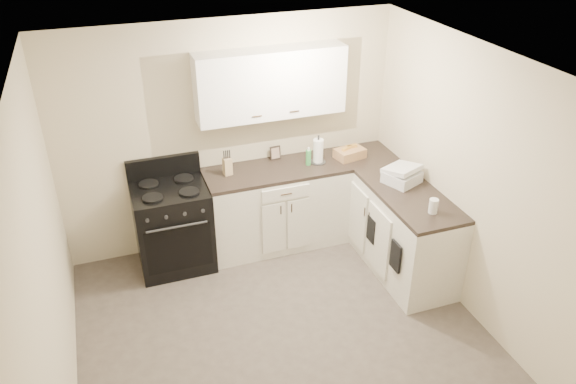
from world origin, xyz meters
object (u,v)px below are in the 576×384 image
object	(u,v)px
stove	(173,227)
knife_block	(227,166)
paper_towel	(318,151)
countertop_grill	(402,177)
wicker_basket	(350,153)

from	to	relation	value
stove	knife_block	bearing A→B (deg)	6.34
paper_towel	knife_block	bearing A→B (deg)	177.25
stove	countertop_grill	xyz separation A→B (m)	(2.27, -0.69, 0.54)
paper_towel	countertop_grill	distance (m)	0.96
stove	knife_block	xyz separation A→B (m)	(0.63, 0.07, 0.57)
countertop_grill	wicker_basket	bearing A→B (deg)	87.29
knife_block	wicker_basket	xyz separation A→B (m)	(1.37, -0.06, -0.04)
wicker_basket	countertop_grill	bearing A→B (deg)	-69.67
knife_block	paper_towel	xyz separation A→B (m)	(1.00, -0.05, 0.04)
stove	wicker_basket	size ratio (longest dim) A/B	2.91
stove	paper_towel	world-z (taller)	paper_towel
knife_block	paper_towel	distance (m)	1.00
stove	knife_block	world-z (taller)	knife_block
stove	knife_block	distance (m)	0.86
knife_block	wicker_basket	bearing A→B (deg)	-13.05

